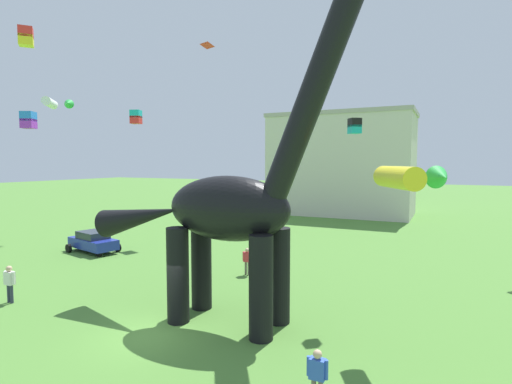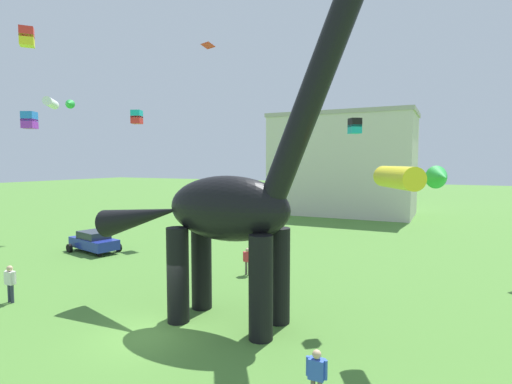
{
  "view_description": "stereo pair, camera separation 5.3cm",
  "coord_description": "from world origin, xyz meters",
  "px_view_note": "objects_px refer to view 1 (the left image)",
  "views": [
    {
      "loc": [
        10.26,
        -11.71,
        6.69
      ],
      "look_at": [
        2.95,
        3.46,
        5.43
      ],
      "focal_mm": 28.0,
      "sensor_mm": 36.0,
      "label": 1
    },
    {
      "loc": [
        10.3,
        -11.68,
        6.69
      ],
      "look_at": [
        2.95,
        3.46,
        5.43
      ],
      "focal_mm": 28.0,
      "sensor_mm": 36.0,
      "label": 2
    }
  ],
  "objects_px": {
    "person_strolling_adult": "(247,259)",
    "kite_near_low": "(54,103)",
    "parked_sedan_left": "(93,241)",
    "person_near_flyer": "(10,280)",
    "kite_apex": "(407,178)",
    "kite_high_left": "(26,37)",
    "kite_mid_left": "(28,120)",
    "kite_mid_center": "(207,45)",
    "dinosaur_sculpture": "(227,208)",
    "kite_mid_right": "(136,117)",
    "kite_far_left": "(355,126)",
    "person_far_spectator": "(317,372)"
  },
  "relations": [
    {
      "from": "kite_mid_right",
      "to": "kite_high_left",
      "type": "bearing_deg",
      "value": -81.78
    },
    {
      "from": "kite_mid_right",
      "to": "kite_mid_center",
      "type": "height_order",
      "value": "kite_mid_center"
    },
    {
      "from": "kite_mid_right",
      "to": "kite_mid_center",
      "type": "distance_m",
      "value": 9.43
    },
    {
      "from": "kite_mid_left",
      "to": "kite_mid_center",
      "type": "height_order",
      "value": "kite_mid_center"
    },
    {
      "from": "dinosaur_sculpture",
      "to": "kite_mid_right",
      "type": "distance_m",
      "value": 24.83
    },
    {
      "from": "kite_mid_left",
      "to": "kite_mid_center",
      "type": "distance_m",
      "value": 16.25
    },
    {
      "from": "person_strolling_adult",
      "to": "kite_near_low",
      "type": "bearing_deg",
      "value": 121.43
    },
    {
      "from": "kite_mid_center",
      "to": "dinosaur_sculpture",
      "type": "bearing_deg",
      "value": -55.49
    },
    {
      "from": "person_strolling_adult",
      "to": "kite_near_low",
      "type": "xyz_separation_m",
      "value": [
        -21.44,
        4.0,
        10.99
      ]
    },
    {
      "from": "person_far_spectator",
      "to": "kite_apex",
      "type": "distance_m",
      "value": 7.11
    },
    {
      "from": "kite_near_low",
      "to": "kite_apex",
      "type": "distance_m",
      "value": 32.84
    },
    {
      "from": "person_far_spectator",
      "to": "kite_mid_center",
      "type": "height_order",
      "value": "kite_mid_center"
    },
    {
      "from": "person_far_spectator",
      "to": "parked_sedan_left",
      "type": "bearing_deg",
      "value": -109.97
    },
    {
      "from": "parked_sedan_left",
      "to": "kite_apex",
      "type": "relative_size",
      "value": 1.57
    },
    {
      "from": "person_near_flyer",
      "to": "kite_mid_center",
      "type": "bearing_deg",
      "value": -135.19
    },
    {
      "from": "kite_mid_left",
      "to": "kite_high_left",
      "type": "xyz_separation_m",
      "value": [
        3.45,
        -2.33,
        5.0
      ]
    },
    {
      "from": "kite_apex",
      "to": "kite_high_left",
      "type": "xyz_separation_m",
      "value": [
        -23.77,
        2.8,
        8.68
      ]
    },
    {
      "from": "person_strolling_adult",
      "to": "kite_high_left",
      "type": "height_order",
      "value": "kite_high_left"
    },
    {
      "from": "dinosaur_sculpture",
      "to": "parked_sedan_left",
      "type": "xyz_separation_m",
      "value": [
        -15.48,
        6.98,
        -3.99
      ]
    },
    {
      "from": "parked_sedan_left",
      "to": "kite_apex",
      "type": "height_order",
      "value": "kite_apex"
    },
    {
      "from": "dinosaur_sculpture",
      "to": "kite_near_low",
      "type": "distance_m",
      "value": 27.04
    },
    {
      "from": "kite_mid_left",
      "to": "kite_mid_center",
      "type": "xyz_separation_m",
      "value": [
        8.35,
        11.78,
        7.46
      ]
    },
    {
      "from": "parked_sedan_left",
      "to": "person_strolling_adult",
      "type": "xyz_separation_m",
      "value": [
        13.08,
        -0.41,
        0.17
      ]
    },
    {
      "from": "person_near_flyer",
      "to": "kite_mid_right",
      "type": "distance_m",
      "value": 21.9
    },
    {
      "from": "person_near_flyer",
      "to": "dinosaur_sculpture",
      "type": "bearing_deg",
      "value": 143.93
    },
    {
      "from": "parked_sedan_left",
      "to": "kite_mid_right",
      "type": "relative_size",
      "value": 3.53
    },
    {
      "from": "person_far_spectator",
      "to": "kite_mid_center",
      "type": "xyz_separation_m",
      "value": [
        -17.11,
        21.45,
        16.31
      ]
    },
    {
      "from": "kite_apex",
      "to": "kite_mid_center",
      "type": "height_order",
      "value": "kite_mid_center"
    },
    {
      "from": "dinosaur_sculpture",
      "to": "kite_high_left",
      "type": "distance_m",
      "value": 19.92
    },
    {
      "from": "kite_apex",
      "to": "dinosaur_sculpture",
      "type": "bearing_deg",
      "value": -175.67
    },
    {
      "from": "parked_sedan_left",
      "to": "person_near_flyer",
      "type": "xyz_separation_m",
      "value": [
        5.04,
        -9.5,
        0.28
      ]
    },
    {
      "from": "person_strolling_adult",
      "to": "person_far_spectator",
      "type": "distance_m",
      "value": 12.99
    },
    {
      "from": "dinosaur_sculpture",
      "to": "person_near_flyer",
      "type": "bearing_deg",
      "value": 165.86
    },
    {
      "from": "kite_far_left",
      "to": "kite_mid_right",
      "type": "relative_size",
      "value": 0.54
    },
    {
      "from": "kite_near_low",
      "to": "kite_mid_right",
      "type": "height_order",
      "value": "kite_near_low"
    },
    {
      "from": "kite_far_left",
      "to": "kite_apex",
      "type": "xyz_separation_m",
      "value": [
        2.6,
        -3.63,
        -2.16
      ]
    },
    {
      "from": "person_strolling_adult",
      "to": "kite_mid_left",
      "type": "distance_m",
      "value": 20.02
    },
    {
      "from": "person_near_flyer",
      "to": "kite_mid_center",
      "type": "distance_m",
      "value": 25.75
    },
    {
      "from": "person_strolling_adult",
      "to": "dinosaur_sculpture",
      "type": "bearing_deg",
      "value": -117.95
    },
    {
      "from": "kite_apex",
      "to": "kite_far_left",
      "type": "bearing_deg",
      "value": 125.59
    },
    {
      "from": "dinosaur_sculpture",
      "to": "person_near_flyer",
      "type": "xyz_separation_m",
      "value": [
        -10.44,
        -2.51,
        -3.71
      ]
    },
    {
      "from": "kite_near_low",
      "to": "kite_mid_right",
      "type": "xyz_separation_m",
      "value": [
        5.23,
        4.68,
        -1.02
      ]
    },
    {
      "from": "person_far_spectator",
      "to": "kite_high_left",
      "type": "height_order",
      "value": "kite_high_left"
    },
    {
      "from": "person_strolling_adult",
      "to": "kite_near_low",
      "type": "height_order",
      "value": "kite_near_low"
    },
    {
      "from": "kite_near_low",
      "to": "kite_mid_center",
      "type": "distance_m",
      "value": 14.69
    },
    {
      "from": "dinosaur_sculpture",
      "to": "parked_sedan_left",
      "type": "distance_m",
      "value": 17.44
    },
    {
      "from": "parked_sedan_left",
      "to": "kite_high_left",
      "type": "xyz_separation_m",
      "value": [
        -1.4,
        -3.66,
        14.03
      ]
    },
    {
      "from": "person_strolling_adult",
      "to": "kite_apex",
      "type": "xyz_separation_m",
      "value": [
        9.29,
        -6.05,
        5.18
      ]
    },
    {
      "from": "parked_sedan_left",
      "to": "person_far_spectator",
      "type": "relative_size",
      "value": 2.78
    },
    {
      "from": "kite_far_left",
      "to": "kite_high_left",
      "type": "xyz_separation_m",
      "value": [
        -21.17,
        -0.83,
        6.52
      ]
    }
  ]
}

